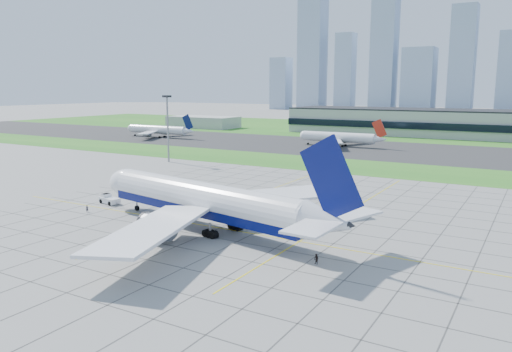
{
  "coord_description": "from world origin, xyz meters",
  "views": [
    {
      "loc": [
        56.3,
        -83.52,
        28.35
      ],
      "look_at": [
        -4.65,
        20.59,
        7.0
      ],
      "focal_mm": 35.0,
      "sensor_mm": 36.0,
      "label": 1
    }
  ],
  "objects_px": {
    "crew_near": "(87,209)",
    "crew_far": "(316,259)",
    "distant_jet_0": "(158,130)",
    "pushback_tug": "(109,199)",
    "distant_jet_1": "(339,137)",
    "airliner": "(205,201)",
    "light_mast": "(168,120)"
  },
  "relations": [
    {
      "from": "light_mast",
      "to": "distant_jet_1",
      "type": "relative_size",
      "value": 0.6
    },
    {
      "from": "pushback_tug",
      "to": "distant_jet_0",
      "type": "bearing_deg",
      "value": 137.88
    },
    {
      "from": "crew_near",
      "to": "distant_jet_1",
      "type": "height_order",
      "value": "distant_jet_1"
    },
    {
      "from": "crew_far",
      "to": "crew_near",
      "type": "bearing_deg",
      "value": -160.06
    },
    {
      "from": "light_mast",
      "to": "pushback_tug",
      "type": "bearing_deg",
      "value": -61.77
    },
    {
      "from": "airliner",
      "to": "distant_jet_1",
      "type": "distance_m",
      "value": 154.41
    },
    {
      "from": "crew_near",
      "to": "crew_far",
      "type": "bearing_deg",
      "value": -65.94
    },
    {
      "from": "distant_jet_1",
      "to": "airliner",
      "type": "bearing_deg",
      "value": -79.06
    },
    {
      "from": "pushback_tug",
      "to": "distant_jet_0",
      "type": "relative_size",
      "value": 0.18
    },
    {
      "from": "crew_far",
      "to": "distant_jet_0",
      "type": "height_order",
      "value": "distant_jet_0"
    },
    {
      "from": "light_mast",
      "to": "distant_jet_0",
      "type": "distance_m",
      "value": 100.93
    },
    {
      "from": "crew_near",
      "to": "distant_jet_1",
      "type": "distance_m",
      "value": 154.25
    },
    {
      "from": "light_mast",
      "to": "crew_far",
      "type": "relative_size",
      "value": 14.46
    },
    {
      "from": "distant_jet_0",
      "to": "pushback_tug",
      "type": "bearing_deg",
      "value": -52.8
    },
    {
      "from": "crew_far",
      "to": "distant_jet_0",
      "type": "distance_m",
      "value": 222.38
    },
    {
      "from": "pushback_tug",
      "to": "distant_jet_0",
      "type": "xyz_separation_m",
      "value": [
        -102.67,
        135.27,
        3.46
      ]
    },
    {
      "from": "pushback_tug",
      "to": "crew_far",
      "type": "bearing_deg",
      "value": -2.15
    },
    {
      "from": "pushback_tug",
      "to": "crew_far",
      "type": "height_order",
      "value": "pushback_tug"
    },
    {
      "from": "distant_jet_1",
      "to": "pushback_tug",
      "type": "bearing_deg",
      "value": -91.89
    },
    {
      "from": "pushback_tug",
      "to": "crew_far",
      "type": "xyz_separation_m",
      "value": [
        62.03,
        -14.12,
        -0.15
      ]
    },
    {
      "from": "light_mast",
      "to": "distant_jet_0",
      "type": "height_order",
      "value": "light_mast"
    },
    {
      "from": "airliner",
      "to": "pushback_tug",
      "type": "height_order",
      "value": "airliner"
    },
    {
      "from": "distant_jet_0",
      "to": "distant_jet_1",
      "type": "distance_m",
      "value": 107.93
    },
    {
      "from": "airliner",
      "to": "distant_jet_0",
      "type": "bearing_deg",
      "value": 144.7
    },
    {
      "from": "airliner",
      "to": "distant_jet_1",
      "type": "height_order",
      "value": "airliner"
    },
    {
      "from": "crew_near",
      "to": "pushback_tug",
      "type": "bearing_deg",
      "value": 43.47
    },
    {
      "from": "crew_near",
      "to": "distant_jet_1",
      "type": "xyz_separation_m",
      "value": [
        2.52,
        154.18,
        3.68
      ]
    },
    {
      "from": "crew_far",
      "to": "distant_jet_0",
      "type": "relative_size",
      "value": 0.04
    },
    {
      "from": "airliner",
      "to": "crew_far",
      "type": "relative_size",
      "value": 37.81
    },
    {
      "from": "crew_near",
      "to": "crew_far",
      "type": "xyz_separation_m",
      "value": [
        59.76,
        -5.28,
        0.08
      ]
    },
    {
      "from": "airliner",
      "to": "crew_far",
      "type": "xyz_separation_m",
      "value": [
        27.93,
        -7.87,
        -4.9
      ]
    },
    {
      "from": "airliner",
      "to": "distant_jet_0",
      "type": "height_order",
      "value": "airliner"
    }
  ]
}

